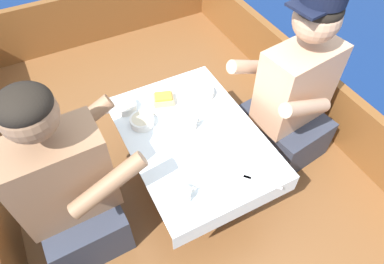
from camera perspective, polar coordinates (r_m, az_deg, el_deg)
The scene contains 19 objects.
ground_plane at distance 2.23m, azimuth 0.36°, elevation -12.89°, with size 60.00×60.00×0.00m, color navy.
boat_deck at distance 2.10m, azimuth 0.38°, elevation -10.99°, with size 1.97×3.35×0.30m, color brown.
gunwale_port at distance 1.81m, azimuth -28.64°, elevation -16.63°, with size 0.06×3.35×0.36m, color brown.
gunwale_starboard at distance 2.27m, azimuth 22.30°, elevation 3.73°, with size 0.06×3.35×0.36m, color brown.
bow_coaming at distance 2.99m, azimuth -15.20°, elevation 18.32°, with size 1.85×0.06×0.41m, color brown.
cockpit_table at distance 1.68m, azimuth 0.00°, elevation -1.38°, with size 0.62×0.86×0.41m.
person_port at distance 1.60m, azimuth -19.87°, elevation -8.85°, with size 0.53×0.45×0.96m.
person_starboard at distance 1.92m, azimuth 16.47°, elevation 5.89°, with size 0.56×0.50×1.01m.
plate_sandwich at distance 1.80m, azimuth -4.74°, elevation 4.85°, with size 0.19×0.19×0.01m.
plate_bread at distance 1.60m, azimuth 7.67°, elevation -2.72°, with size 0.21×0.21×0.01m.
sandwich at distance 1.78m, azimuth -4.80°, elevation 5.48°, with size 0.12×0.11×0.05m.
bowl_port_near at distance 1.70m, azimuth -8.33°, elevation 1.86°, with size 0.12×0.12×0.04m.
bowl_starboard_near at distance 1.83m, azimuth 1.33°, elevation 6.69°, with size 0.15×0.15×0.04m.
bowl_center_far at distance 1.78m, azimuth -11.04°, elevation 4.27°, with size 0.11×0.11×0.04m.
coffee_cup_port at distance 1.43m, azimuth -1.59°, elevation -10.37°, with size 0.10×0.07×0.06m.
coffee_cup_starboard at distance 1.66m, azimuth -0.26°, elevation 1.50°, with size 0.09×0.07×0.06m.
utensil_fork_starboard at distance 1.52m, azimuth 11.03°, elevation -8.01°, with size 0.13×0.14×0.00m.
utensil_spoon_center at distance 1.64m, azimuth 1.36°, elevation -0.55°, with size 0.09×0.16×0.01m.
utensil_knife_starboard at distance 1.59m, azimuth 0.52°, elevation -2.86°, with size 0.07×0.16×0.00m.
Camera 1 is at (-0.49, -0.92, 1.97)m, focal length 32.00 mm.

